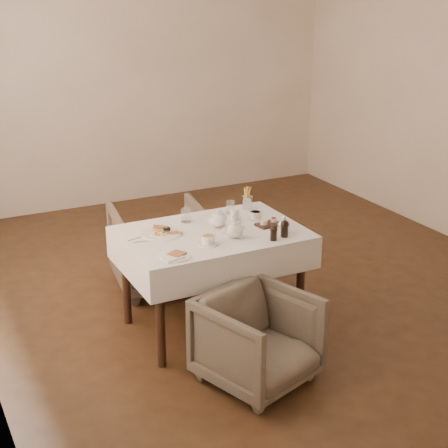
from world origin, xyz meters
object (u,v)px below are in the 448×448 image
Objects in this scene: breakfast_plate at (161,233)px; table at (212,247)px; armchair_near at (258,340)px; teapot_centre at (218,218)px; armchair_far at (160,247)px.

table is at bearing -42.90° from breakfast_plate.
armchair_near is 3.82× the size of teapot_centre.
armchair_near is 1.05m from breakfast_plate.
breakfast_plate is at bearing 161.42° from table.
teapot_centre is (0.42, -0.05, 0.06)m from breakfast_plate.
armchair_far reaches higher than armchair_near.
table is 0.85m from armchair_near.
armchair_far is 0.89m from breakfast_plate.
breakfast_plate is at bearing 163.24° from teapot_centre.
teapot_centre is (0.14, 0.84, 0.53)m from armchair_near.
teapot_centre is (0.15, -0.79, 0.48)m from armchair_far.
armchair_far is 2.65× the size of breakfast_plate.
table is 1.69× the size of armchair_far.
breakfast_plate reaches higher than table.
armchair_near is at bearing -109.24° from teapot_centre.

